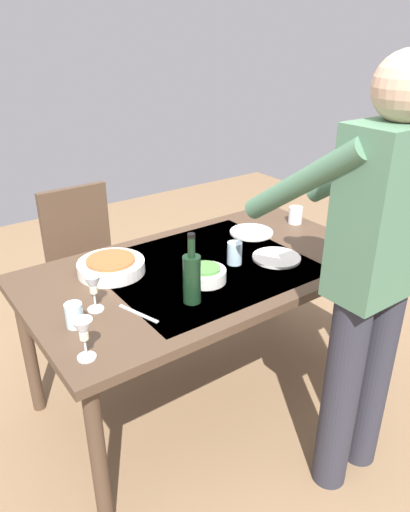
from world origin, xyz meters
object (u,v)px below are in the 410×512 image
at_px(dinner_plate_near, 276,258).
at_px(side_bowl_salad, 206,274).
at_px(chair_near, 86,256).
at_px(wine_bottle, 192,277).
at_px(serving_bowl_pasta, 111,266).
at_px(water_cup_near_right, 295,215).
at_px(wine_glass_left, 93,286).
at_px(water_cup_far_left, 74,315).
at_px(dinner_plate_far, 251,232).
at_px(water_cup_near_left, 235,253).
at_px(dining_table, 205,279).
at_px(wine_glass_right, 83,332).
at_px(person_server, 373,268).

bearing_deg(dinner_plate_near, side_bowl_salad, -2.66).
relative_size(chair_near, dinner_plate_near, 3.96).
distance_m(wine_bottle, serving_bowl_pasta, 0.45).
bearing_deg(water_cup_near_right, side_bowl_salad, 17.83).
relative_size(wine_glass_left, water_cup_far_left, 1.61).
distance_m(chair_near, dinner_plate_far, 0.98).
bearing_deg(chair_near, dinner_plate_far, 134.98).
relative_size(chair_near, water_cup_near_left, 8.58).
bearing_deg(water_cup_near_left, dining_table, -25.60).
xyz_separation_m(wine_glass_right, dinner_plate_far, (-1.14, -0.49, -0.10)).
relative_size(wine_glass_left, water_cup_near_left, 1.42).
bearing_deg(side_bowl_salad, water_cup_far_left, 0.07).
distance_m(serving_bowl_pasta, dinner_plate_far, 0.81).
distance_m(dining_table, dinner_plate_far, 0.46).
xyz_separation_m(dining_table, dinner_plate_near, (-0.32, 0.14, 0.08)).
distance_m(side_bowl_salad, dinner_plate_near, 0.40).
distance_m(water_cup_near_right, dinner_plate_far, 0.30).
height_order(dining_table, dinner_plate_far, dinner_plate_far).
bearing_deg(dinner_plate_near, wine_glass_right, 10.10).
bearing_deg(chair_near, water_cup_near_right, 144.05).
xyz_separation_m(dining_table, dinner_plate_far, (-0.43, -0.17, 0.08)).
bearing_deg(side_bowl_salad, dinner_plate_near, 177.34).
distance_m(serving_bowl_pasta, dinner_plate_near, 0.77).
distance_m(wine_glass_right, water_cup_near_left, 0.89).
height_order(wine_glass_right, water_cup_near_left, wine_glass_right).
bearing_deg(person_server, side_bowl_salad, -63.61).
height_order(wine_bottle, dinner_plate_near, wine_bottle).
height_order(dining_table, chair_near, chair_near).
bearing_deg(water_cup_near_right, wine_glass_left, 8.75).
relative_size(chair_near, wine_glass_left, 6.03).
xyz_separation_m(water_cup_near_left, dinner_plate_far, (-0.30, -0.23, -0.05)).
relative_size(water_cup_far_left, serving_bowl_pasta, 0.31).
bearing_deg(water_cup_near_left, dinner_plate_far, -142.83).
distance_m(dining_table, wine_glass_left, 0.60).
xyz_separation_m(chair_near, serving_bowl_pasta, (0.13, 0.65, 0.24)).
distance_m(water_cup_near_left, serving_bowl_pasta, 0.56).
distance_m(wine_bottle, dinner_plate_far, 0.77).
xyz_separation_m(person_server, wine_bottle, (0.44, -0.50, -0.11)).
height_order(dining_table, wine_glass_right, wine_glass_right).
bearing_deg(serving_bowl_pasta, person_server, 123.08).
distance_m(water_cup_near_right, dinner_plate_near, 0.49).
xyz_separation_m(chair_near, dinner_plate_far, (-0.67, 0.68, 0.22)).
bearing_deg(dinner_plate_far, dining_table, 21.48).
bearing_deg(dinner_plate_far, water_cup_near_left, 37.17).
bearing_deg(chair_near, dinner_plate_near, 120.08).
height_order(chair_near, water_cup_far_left, chair_near).
bearing_deg(person_server, wine_bottle, -48.20).
height_order(chair_near, wine_bottle, wine_bottle).
bearing_deg(side_bowl_salad, person_server, 116.39).
xyz_separation_m(chair_near, water_cup_near_left, (-0.38, 0.90, 0.26)).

